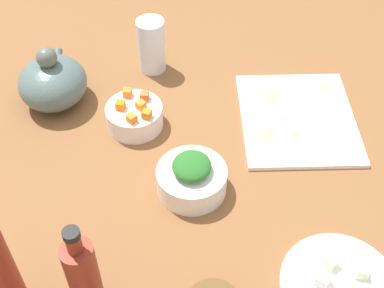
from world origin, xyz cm
name	(u,v)px	position (x,y,z in cm)	size (l,w,h in cm)	color
tabletop	(192,165)	(0.00, 0.00, 1.50)	(190.00, 190.00, 3.00)	brown
cutting_board	(297,118)	(12.42, -23.73, 3.50)	(29.74, 25.27, 1.00)	white
plate_tofu	(339,285)	(-29.09, -25.55, 3.60)	(20.44, 20.44, 1.20)	white
bowl_greens	(192,180)	(-7.60, -0.12, 5.71)	(13.92, 13.92, 5.42)	white
bowl_carrots	(135,116)	(10.65, 12.76, 5.57)	(12.54, 12.54, 5.14)	white
teapot	(53,82)	(18.70, 31.83, 8.62)	(17.95, 15.46, 14.88)	#4F6662
bottle_0	(84,279)	(-33.13, 16.50, 12.43)	(5.08, 5.08, 22.25)	maroon
drinking_glass_0	(151,45)	(31.13, 10.04, 9.78)	(6.75, 6.75, 13.57)	white
carrot_cube_0	(120,105)	(10.43, 15.53, 9.04)	(1.80, 1.80, 1.80)	orange
carrot_cube_1	(127,93)	(14.59, 14.42, 9.04)	(1.80, 1.80, 1.80)	orange
carrot_cube_2	(132,118)	(6.37, 12.75, 9.04)	(1.80, 1.80, 1.80)	orange
carrot_cube_3	(141,105)	(10.50, 11.11, 9.04)	(1.80, 1.80, 1.80)	orange
carrot_cube_4	(145,96)	(13.51, 10.54, 9.04)	(1.80, 1.80, 1.80)	orange
carrot_cube_5	(147,114)	(7.69, 9.68, 9.04)	(1.80, 1.80, 1.80)	orange
chopped_greens_mound	(192,166)	(-7.60, -0.12, 9.92)	(7.97, 7.56, 3.00)	#286925
tofu_cube_0	(361,271)	(-27.38, -29.29, 5.30)	(2.20, 2.20, 2.20)	#E5F5CB
tofu_cube_2	(323,280)	(-29.11, -22.40, 5.30)	(2.20, 2.20, 2.20)	white
tofu_cube_3	(331,261)	(-25.50, -24.34, 5.30)	(2.20, 2.20, 2.20)	#FCEDCB
dumpling_0	(281,117)	(11.15, -19.67, 5.18)	(4.29, 3.77, 2.35)	beige
dumpling_1	(267,92)	(19.23, -17.17, 5.49)	(5.31, 4.94, 2.97)	beige
dumpling_2	(291,134)	(5.64, -21.27, 5.21)	(4.61, 4.08, 2.43)	beige
dumpling_3	(322,84)	(22.29, -30.55, 5.23)	(5.41, 5.12, 2.45)	beige
dumpling_4	(331,120)	(10.31, -30.72, 5.07)	(5.21, 4.75, 2.13)	beige
dumpling_5	(264,130)	(6.58, -15.44, 5.42)	(5.38, 5.13, 2.84)	beige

